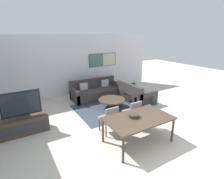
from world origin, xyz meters
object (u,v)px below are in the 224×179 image
Objects in this scene: sofa_main at (96,92)px; dining_chair_left at (110,118)px; coffee_table at (112,101)px; dining_chair_centre at (133,111)px; tv_console at (24,125)px; fruit_bowl at (134,115)px; dining_table at (138,120)px; sofa_side at (135,95)px; television at (21,105)px.

sofa_main is 2.63× the size of dining_chair_left.
coffee_table is 1.58m from dining_chair_centre.
fruit_bowl is at bearing -38.56° from tv_console.
sofa_main is 7.86× the size of fruit_bowl.
tv_console is 0.76× the size of dining_table.
sofa_side reaches higher than dining_table.
dining_table is 2.03× the size of dining_chair_left.
dining_table is at bearing -47.69° from fruit_bowl.
television is 3.71× the size of fruit_bowl.
sofa_side is 3.07m from dining_table.
tv_console reaches higher than coffee_table.
tv_console is at bearing 141.44° from fruit_bowl.
dining_table is 0.88m from dining_chair_centre.
tv_console is 1.55× the size of dining_chair_centre.
dining_chair_left and dining_chair_centre have the same top height.
dining_chair_centre reaches higher than tv_console.
sofa_main reaches higher than tv_console.
dining_chair_centre is (3.00, -1.32, -0.40)m from television.
dining_chair_centre is at bearing -1.12° from dining_chair_left.
dining_chair_centre is (-0.16, -2.98, 0.23)m from sofa_main.
sofa_main is 2.63× the size of dining_chair_centre.
fruit_bowl is (-0.67, -3.64, 0.50)m from sofa_main.
sofa_side is 3.06m from fruit_bowl.
sofa_main is at bearing 43.58° from sofa_side.
sofa_side is at bearing 50.16° from dining_chair_centre.
television is 1.24× the size of dining_chair_centre.
coffee_table is 1.85m from dining_chair_left.
sofa_side is 1.90× the size of dining_chair_left.
dining_chair_left is at bearing 178.88° from dining_chair_centre.
sofa_side is (4.40, 0.36, -0.63)m from television.
dining_table reaches higher than tv_console.
television is 3.62m from sofa_main.
dining_table is at bearing -104.20° from coffee_table.
sofa_side is 1.90× the size of dining_chair_centre.
television is 3.19m from fruit_bowl.
coffee_table is at bearing 4.23° from television.
dining_chair_left is (2.15, -1.31, 0.24)m from tv_console.
sofa_main is at bearing 71.23° from dining_chair_left.
sofa_main is at bearing 79.60° from fruit_bowl.
sofa_side is at bearing 4.64° from television.
fruit_bowl is at bearing -63.45° from dining_chair_left.
dining_chair_centre is (3.00, -1.32, 0.24)m from tv_console.
dining_chair_centre reaches higher than sofa_main.
television is (-0.00, 0.00, 0.64)m from tv_console.
television reaches higher than coffee_table.
sofa_main is 3.00m from dining_chair_centre.
dining_table reaches higher than coffee_table.
television reaches higher than dining_table.
dining_table is 6.09× the size of fruit_bowl.
coffee_table is at bearing 84.08° from dining_chair_centre.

